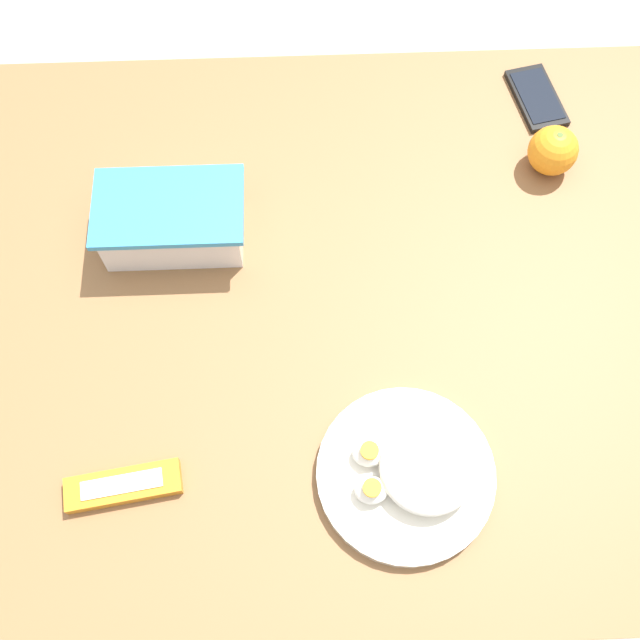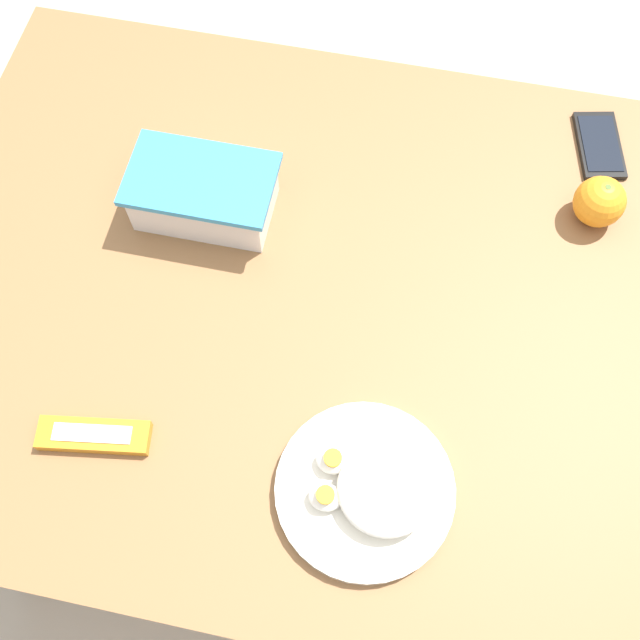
{
  "view_description": "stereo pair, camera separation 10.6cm",
  "coord_description": "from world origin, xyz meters",
  "px_view_note": "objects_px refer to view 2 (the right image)",
  "views": [
    {
      "loc": [
        -0.02,
        -0.49,
        1.77
      ],
      "look_at": [
        -0.01,
        -0.05,
        0.8
      ],
      "focal_mm": 42.0,
      "sensor_mm": 36.0,
      "label": 1
    },
    {
      "loc": [
        0.08,
        -0.48,
        1.77
      ],
      "look_at": [
        -0.01,
        -0.05,
        0.8
      ],
      "focal_mm": 42.0,
      "sensor_mm": 36.0,
      "label": 2
    }
  ],
  "objects_px": {
    "food_container": "(204,195)",
    "rice_plate": "(371,489)",
    "candy_bar": "(94,435)",
    "cell_phone": "(599,145)",
    "orange_fruit": "(599,202)"
  },
  "relations": [
    {
      "from": "orange_fruit",
      "to": "rice_plate",
      "type": "bearing_deg",
      "value": -118.14
    },
    {
      "from": "orange_fruit",
      "to": "candy_bar",
      "type": "distance_m",
      "value": 0.81
    },
    {
      "from": "candy_bar",
      "to": "orange_fruit",
      "type": "bearing_deg",
      "value": 37.57
    },
    {
      "from": "food_container",
      "to": "orange_fruit",
      "type": "height_order",
      "value": "food_container"
    },
    {
      "from": "rice_plate",
      "to": "candy_bar",
      "type": "relative_size",
      "value": 1.51
    },
    {
      "from": "orange_fruit",
      "to": "rice_plate",
      "type": "distance_m",
      "value": 0.56
    },
    {
      "from": "rice_plate",
      "to": "candy_bar",
      "type": "xyz_separation_m",
      "value": [
        -0.38,
        -0.0,
        -0.01
      ]
    },
    {
      "from": "orange_fruit",
      "to": "candy_bar",
      "type": "bearing_deg",
      "value": -142.43
    },
    {
      "from": "food_container",
      "to": "rice_plate",
      "type": "relative_size",
      "value": 0.93
    },
    {
      "from": "rice_plate",
      "to": "cell_phone",
      "type": "distance_m",
      "value": 0.68
    },
    {
      "from": "food_container",
      "to": "candy_bar",
      "type": "relative_size",
      "value": 1.4
    },
    {
      "from": "rice_plate",
      "to": "candy_bar",
      "type": "height_order",
      "value": "rice_plate"
    },
    {
      "from": "food_container",
      "to": "rice_plate",
      "type": "distance_m",
      "value": 0.5
    },
    {
      "from": "candy_bar",
      "to": "cell_phone",
      "type": "distance_m",
      "value": 0.9
    },
    {
      "from": "orange_fruit",
      "to": "candy_bar",
      "type": "relative_size",
      "value": 0.5
    }
  ]
}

